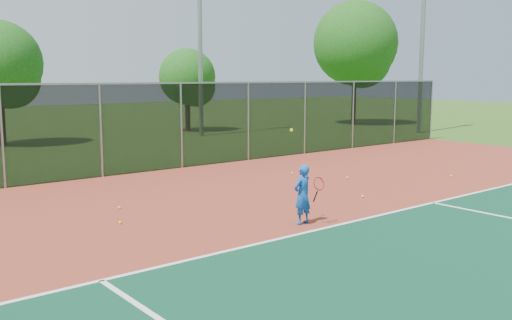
% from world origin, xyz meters
% --- Properties ---
extents(ground, '(120.00, 120.00, 0.00)m').
position_xyz_m(ground, '(0.00, 0.00, 0.00)').
color(ground, '#2B5317').
rests_on(ground, ground).
extents(court_apron, '(30.00, 20.00, 0.02)m').
position_xyz_m(court_apron, '(0.00, 2.00, 0.01)').
color(court_apron, '#943725').
rests_on(court_apron, ground).
extents(fence_back, '(30.00, 0.06, 3.03)m').
position_xyz_m(fence_back, '(0.00, 12.00, 1.56)').
color(fence_back, black).
rests_on(fence_back, court_apron).
extents(tennis_player, '(0.59, 0.60, 2.12)m').
position_xyz_m(tennis_player, '(-2.06, 3.59, 0.68)').
color(tennis_player, '#124FAF').
rests_on(tennis_player, court_apron).
extents(practice_ball_0, '(0.07, 0.07, 0.07)m').
position_xyz_m(practice_ball_0, '(-5.20, 6.09, 0.06)').
color(practice_ball_0, yellow).
rests_on(practice_ball_0, court_apron).
extents(practice_ball_1, '(0.07, 0.07, 0.07)m').
position_xyz_m(practice_ball_1, '(2.13, 8.51, 0.06)').
color(practice_ball_1, yellow).
rests_on(practice_ball_1, court_apron).
extents(practice_ball_2, '(0.07, 0.07, 0.07)m').
position_xyz_m(practice_ball_2, '(-0.23, 5.59, 0.06)').
color(practice_ball_2, yellow).
rests_on(practice_ball_2, court_apron).
extents(practice_ball_3, '(0.07, 0.07, 0.07)m').
position_xyz_m(practice_ball_3, '(2.92, 6.77, 0.06)').
color(practice_ball_3, yellow).
rests_on(practice_ball_3, court_apron).
extents(practice_ball_4, '(0.07, 0.07, 0.07)m').
position_xyz_m(practice_ball_4, '(5.80, 4.90, 0.06)').
color(practice_ball_4, yellow).
rests_on(practice_ball_4, court_apron).
extents(practice_ball_5, '(0.07, 0.07, 0.07)m').
position_xyz_m(practice_ball_5, '(-4.57, 7.46, 0.06)').
color(practice_ball_5, yellow).
rests_on(practice_ball_5, court_apron).
extents(practice_ball_6, '(0.07, 0.07, 0.07)m').
position_xyz_m(practice_ball_6, '(1.11, 4.59, 0.06)').
color(practice_ball_6, yellow).
rests_on(practice_ball_6, court_apron).
extents(floodlight_n, '(0.90, 0.40, 12.74)m').
position_xyz_m(floodlight_n, '(6.68, 20.89, 7.15)').
color(floodlight_n, gray).
rests_on(floodlight_n, ground).
extents(floodlight_ne, '(0.90, 0.40, 12.74)m').
position_xyz_m(floodlight_ne, '(17.50, 14.48, 7.15)').
color(floodlight_ne, gray).
rests_on(floodlight_ne, ground).
extents(tree_back_left, '(3.98, 3.98, 5.84)m').
position_xyz_m(tree_back_left, '(-3.01, 22.89, 3.67)').
color(tree_back_left, '#322312').
rests_on(tree_back_left, ground).
extents(tree_back_mid, '(3.33, 3.33, 4.89)m').
position_xyz_m(tree_back_mid, '(7.66, 23.61, 3.07)').
color(tree_back_mid, '#322312').
rests_on(tree_back_mid, ground).
extents(tree_back_right, '(5.62, 5.62, 8.25)m').
position_xyz_m(tree_back_right, '(18.99, 20.65, 5.18)').
color(tree_back_right, '#322312').
rests_on(tree_back_right, ground).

